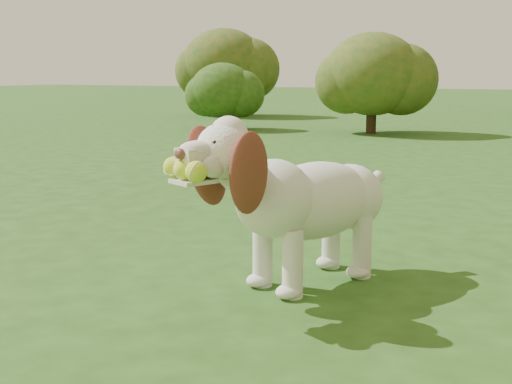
% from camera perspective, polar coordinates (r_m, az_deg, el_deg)
% --- Properties ---
extents(ground, '(80.00, 80.00, 0.00)m').
position_cam_1_polar(ground, '(3.66, 0.00, -5.73)').
color(ground, '#224313').
rests_on(ground, ground).
extents(dog, '(0.80, 1.24, 0.85)m').
position_cam_1_polar(dog, '(3.07, 3.79, -0.29)').
color(dog, silver).
rests_on(dog, ground).
extents(shrub_a, '(1.17, 1.17, 1.21)m').
position_cam_1_polar(shrub_a, '(11.84, -3.02, 9.01)').
color(shrub_a, '#382314').
rests_on(shrub_a, ground).
extents(shrub_e, '(2.00, 2.00, 2.07)m').
position_cam_1_polar(shrub_e, '(15.58, -2.85, 11.24)').
color(shrub_e, '#382314').
rests_on(shrub_e, ground).
extents(shrub_b, '(1.65, 1.65, 1.70)m').
position_cam_1_polar(shrub_b, '(11.20, 10.33, 10.26)').
color(shrub_b, '#382314').
rests_on(shrub_b, ground).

